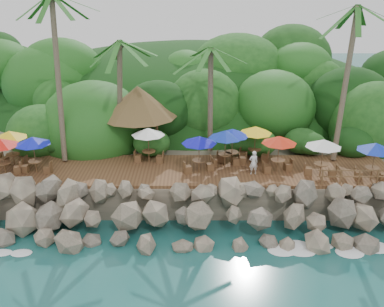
{
  "coord_description": "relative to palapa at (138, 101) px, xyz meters",
  "views": [
    {
      "loc": [
        0.07,
        -20.36,
        13.78
      ],
      "look_at": [
        0.0,
        6.0,
        3.4
      ],
      "focal_mm": 41.34,
      "sensor_mm": 36.0,
      "label": 1
    }
  ],
  "objects": [
    {
      "name": "railing",
      "position": [
        14.91,
        -6.32,
        -2.89
      ],
      "size": [
        7.2,
        0.1,
        1.0
      ],
      "color": "brown",
      "rests_on": "terrace"
    },
    {
      "name": "ground",
      "position": [
        3.82,
        -9.97,
        -5.79
      ],
      "size": [
        140.0,
        140.0,
        0.0
      ],
      "primitive_type": "plane",
      "color": "#19514F",
      "rests_on": "ground"
    },
    {
      "name": "dining_clusters",
      "position": [
        3.6,
        -3.94,
        -1.48
      ],
      "size": [
        25.05,
        5.42,
        2.42
      ],
      "color": "brown",
      "rests_on": "terrace"
    },
    {
      "name": "land_base",
      "position": [
        3.82,
        6.03,
        -4.74
      ],
      "size": [
        32.0,
        25.2,
        2.1
      ],
      "primitive_type": "cube",
      "color": "gray",
      "rests_on": "ground"
    },
    {
      "name": "palapa",
      "position": [
        0.0,
        0.0,
        0.0
      ],
      "size": [
        5.51,
        5.51,
        4.6
      ],
      "color": "brown",
      "rests_on": "ground"
    },
    {
      "name": "palms",
      "position": [
        3.59,
        -1.27,
        5.51
      ],
      "size": [
        37.42,
        7.62,
        11.9
      ],
      "color": "brown",
      "rests_on": "ground"
    },
    {
      "name": "jungle_foliage",
      "position": [
        3.82,
        5.03,
        -5.79
      ],
      "size": [
        44.0,
        16.0,
        12.0
      ],
      "primitive_type": null,
      "color": "#143811",
      "rests_on": "ground"
    },
    {
      "name": "foam_line",
      "position": [
        3.82,
        -9.67,
        -5.76
      ],
      "size": [
        25.2,
        0.8,
        0.06
      ],
      "color": "white",
      "rests_on": "ground"
    },
    {
      "name": "waiter",
      "position": [
        7.69,
        -4.7,
        -2.71
      ],
      "size": [
        0.62,
        0.46,
        1.56
      ],
      "primitive_type": "imported",
      "rotation": [
        0.0,
        0.0,
        3.3
      ],
      "color": "silver",
      "rests_on": "terrace"
    },
    {
      "name": "seawall",
      "position": [
        3.82,
        -7.97,
        -4.64
      ],
      "size": [
        29.0,
        4.0,
        2.3
      ],
      "primitive_type": null,
      "color": "gray",
      "rests_on": "ground"
    },
    {
      "name": "jungle_hill",
      "position": [
        3.82,
        13.53,
        -5.79
      ],
      "size": [
        44.8,
        28.0,
        15.4
      ],
      "primitive_type": "ellipsoid",
      "color": "#143811",
      "rests_on": "ground"
    },
    {
      "name": "terrace",
      "position": [
        3.82,
        -3.97,
        -3.59
      ],
      "size": [
        26.0,
        5.0,
        0.2
      ],
      "primitive_type": "cube",
      "color": "brown",
      "rests_on": "land_base"
    }
  ]
}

